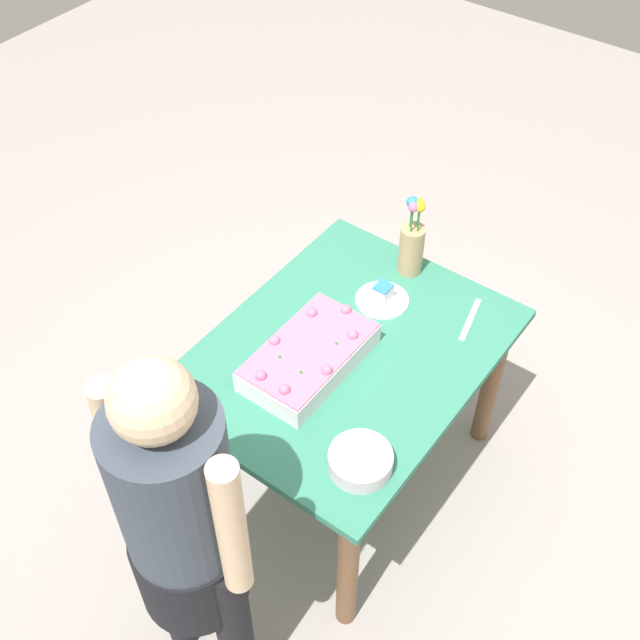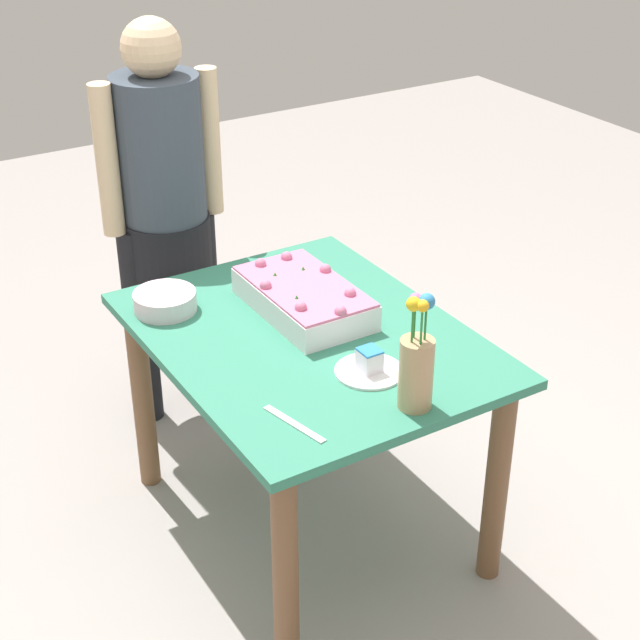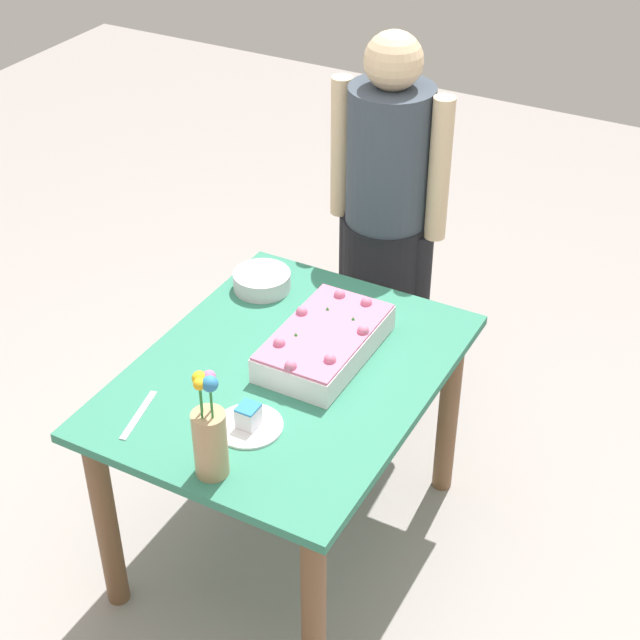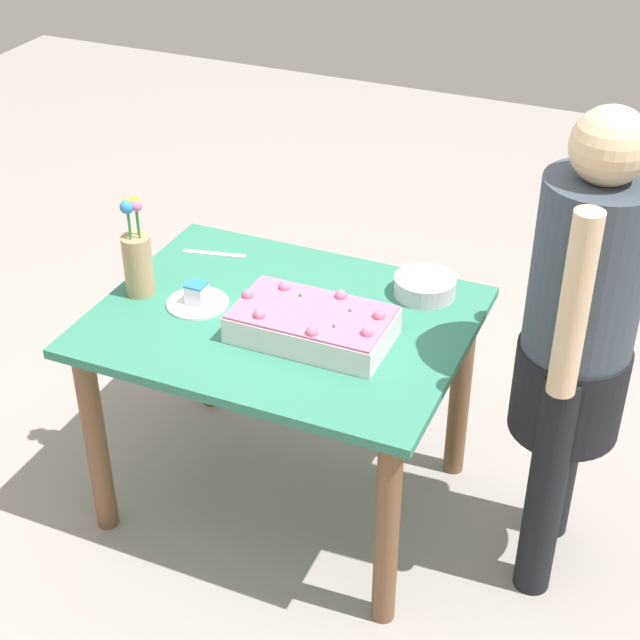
# 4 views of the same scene
# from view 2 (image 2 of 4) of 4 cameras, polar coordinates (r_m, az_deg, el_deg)

# --- Properties ---
(ground_plane) EXTENTS (8.00, 8.00, 0.00)m
(ground_plane) POSITION_cam_2_polar(r_m,az_deg,el_deg) (3.30, -0.66, -11.72)
(ground_plane) COLOR #9E9591
(dining_table) EXTENTS (1.12, 0.86, 0.72)m
(dining_table) POSITION_cam_2_polar(r_m,az_deg,el_deg) (2.95, -0.72, -3.01)
(dining_table) COLOR #348064
(dining_table) RESTS_ON ground_plane
(sheet_cake) EXTENTS (0.46, 0.26, 0.11)m
(sheet_cake) POSITION_cam_2_polar(r_m,az_deg,el_deg) (2.98, -0.95, 1.32)
(sheet_cake) COLOR white
(sheet_cake) RESTS_ON dining_table
(serving_plate_with_slice) EXTENTS (0.19, 0.19, 0.07)m
(serving_plate_with_slice) POSITION_cam_2_polar(r_m,az_deg,el_deg) (2.69, 2.88, -2.71)
(serving_plate_with_slice) COLOR white
(serving_plate_with_slice) RESTS_ON dining_table
(cake_knife) EXTENTS (0.21, 0.07, 0.00)m
(cake_knife) POSITION_cam_2_polar(r_m,az_deg,el_deg) (2.49, -1.52, -6.06)
(cake_knife) COLOR silver
(cake_knife) RESTS_ON dining_table
(flower_vase) EXTENTS (0.09, 0.09, 0.33)m
(flower_vase) POSITION_cam_2_polar(r_m,az_deg,el_deg) (2.51, 5.63, -2.67)
(flower_vase) COLOR tan
(flower_vase) RESTS_ON dining_table
(fruit_bowl) EXTENTS (0.19, 0.19, 0.06)m
(fruit_bowl) POSITION_cam_2_polar(r_m,az_deg,el_deg) (3.03, -9.01, 1.07)
(fruit_bowl) COLOR silver
(fruit_bowl) RESTS_ON dining_table
(person_standing) EXTENTS (0.31, 0.45, 1.49)m
(person_standing) POSITION_cam_2_polar(r_m,az_deg,el_deg) (3.49, -9.08, 6.79)
(person_standing) COLOR black
(person_standing) RESTS_ON ground_plane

